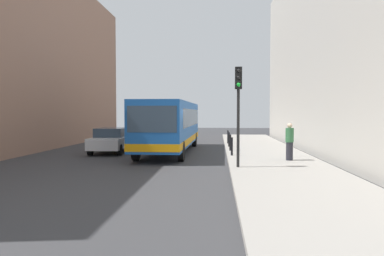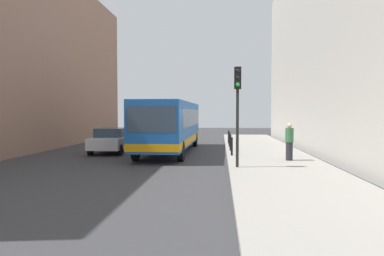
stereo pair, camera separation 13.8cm
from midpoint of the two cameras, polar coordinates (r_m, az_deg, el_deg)
ground_plane at (r=17.56m, az=-5.05°, el=-5.38°), size 80.00×80.00×0.00m
sidewalk at (r=17.53m, az=12.73°, el=-5.20°), size 4.40×40.00×0.15m
building_right at (r=23.30m, az=26.74°, el=12.81°), size 7.00×32.00×13.37m
bus at (r=21.64m, az=-3.62°, el=0.68°), size 2.71×11.06×3.00m
car_beside_bus at (r=22.06m, az=-12.81°, el=-1.79°), size 2.02×4.48×1.48m
traffic_light at (r=14.79m, az=7.11°, el=4.83°), size 0.28×0.33×4.10m
bollard_near at (r=18.88m, az=6.15°, el=-2.93°), size 0.11×0.11×0.95m
bollard_mid at (r=21.34m, az=5.92°, el=-2.31°), size 0.11×0.11×0.95m
bollard_far at (r=23.80m, az=5.74°, el=-1.82°), size 0.11×0.11×0.95m
bollard_farthest at (r=26.27m, az=5.59°, el=-1.42°), size 0.11×0.11×0.95m
pedestrian_near_signal at (r=17.45m, az=15.02°, el=-2.11°), size 0.38×0.38×1.75m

